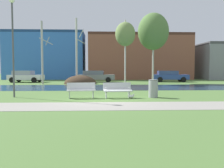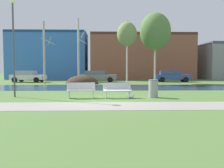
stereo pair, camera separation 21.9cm
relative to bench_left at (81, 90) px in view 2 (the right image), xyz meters
name	(u,v)px [view 2 (the right image)]	position (x,y,z in m)	size (l,w,h in m)	color
ground_plane	(102,86)	(1.03, 9.35, -0.47)	(120.00, 120.00, 0.00)	#517538
paved_path_strip	(98,106)	(1.03, -2.94, -0.47)	(60.00, 2.41, 0.01)	gray
river_band	(102,87)	(1.03, 7.99, -0.47)	(80.00, 6.67, 0.01)	#284256
soil_mound	(82,84)	(-1.18, 13.09, -0.47)	(3.53, 3.13, 1.89)	#423021
bench_left	(81,90)	(0.00, 0.00, 0.00)	(1.65, 0.72, 0.87)	#B2B5B7
bench_right	(117,90)	(2.04, 0.00, 0.00)	(1.65, 0.72, 0.87)	#B2B5B7
trash_bin	(153,88)	(4.11, 0.18, 0.06)	(0.56, 0.56, 1.03)	gray
seagull	(131,96)	(2.78, -0.25, -0.34)	(0.43, 0.16, 0.26)	white
streetlamp	(13,32)	(-3.94, 0.65, 3.30)	(0.32, 0.32, 5.71)	#4C4C51
birch_far_left	(44,52)	(-5.13, 12.58, 2.94)	(1.29, 1.98, 6.70)	#BCB7A8
birch_left	(79,51)	(-1.59, 13.58, 3.21)	(1.03, 1.72, 7.23)	beige
birch_center_left	(127,34)	(3.74, 12.94, 4.91)	(2.17, 2.17, 6.94)	beige
birch_center	(155,32)	(7.03, 13.98, 5.39)	(3.48, 3.48, 7.96)	#BCB7A8
parked_van_nearest_white	(28,76)	(-8.20, 16.61, 0.28)	(4.19, 2.39, 1.42)	silver
parked_sedan_second_grey	(98,76)	(0.45, 16.85, 0.29)	(4.67, 2.31, 1.42)	slate
parked_hatch_third_blue	(172,76)	(9.79, 16.82, 0.28)	(4.50, 2.37, 1.41)	#2D4793
building_blue_store	(49,56)	(-7.82, 26.74, 3.30)	(12.23, 6.58, 7.54)	#3870C6
building_brick_low	(140,57)	(7.16, 26.55, 3.09)	(15.99, 8.30, 7.11)	brown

